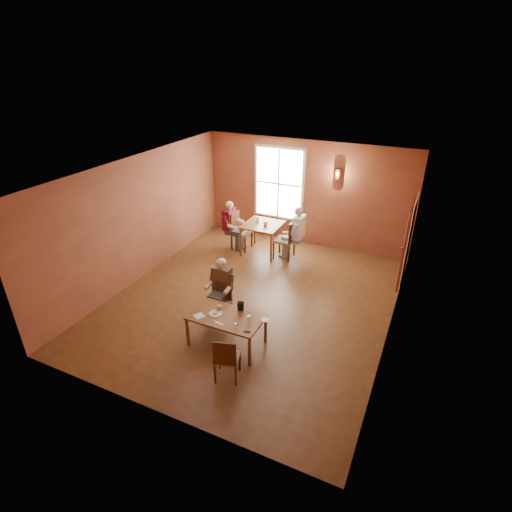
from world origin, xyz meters
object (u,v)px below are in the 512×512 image
at_px(main_table, 227,330).
at_px(chair_diner_maroon, 242,231).
at_px(chair_diner_white, 284,239).
at_px(diner_maroon, 241,226).
at_px(diner_white, 286,233).
at_px(chair_empty, 227,357).
at_px(second_table, 263,239).
at_px(chair_diner_main, 221,303).
at_px(diner_main, 219,294).

xyz_separation_m(main_table, chair_diner_maroon, (-1.65, 3.90, 0.21)).
bearing_deg(chair_diner_white, diner_maroon, 90.00).
xyz_separation_m(diner_white, diner_maroon, (-1.36, 0.00, -0.03)).
relative_size(main_table, chair_diner_white, 1.28).
bearing_deg(chair_empty, second_table, 90.33).
relative_size(chair_diner_main, chair_diner_white, 0.76).
bearing_deg(chair_diner_main, chair_diner_maroon, -70.47).
bearing_deg(diner_white, chair_diner_maroon, 90.00).
relative_size(main_table, diner_white, 0.97).
bearing_deg(diner_maroon, diner_white, 90.00).
relative_size(main_table, diner_maroon, 1.02).
distance_m(diner_main, chair_diner_maroon, 3.48).
height_order(diner_main, chair_diner_maroon, diner_main).
xyz_separation_m(chair_empty, diner_white, (-0.77, 4.68, 0.27)).
bearing_deg(diner_main, diner_maroon, -70.17).
bearing_deg(chair_diner_main, diner_white, -93.10).
height_order(main_table, chair_diner_white, chair_diner_white).
xyz_separation_m(second_table, chair_diner_maroon, (-0.65, 0.00, 0.10)).
xyz_separation_m(chair_empty, second_table, (-1.45, 4.68, -0.01)).
relative_size(chair_empty, chair_diner_white, 0.82).
relative_size(second_table, diner_maroon, 0.72).
height_order(second_table, diner_maroon, diner_maroon).
height_order(second_table, diner_white, diner_white).
distance_m(main_table, chair_empty, 0.90).
distance_m(main_table, chair_diner_main, 0.82).
relative_size(chair_diner_maroon, diner_maroon, 0.79).
bearing_deg(diner_maroon, main_table, 23.34).
bearing_deg(chair_diner_main, main_table, 127.57).
height_order(chair_empty, chair_diner_white, chair_diner_white).
bearing_deg(chair_empty, chair_diner_white, 82.81).
bearing_deg(chair_diner_maroon, diner_maroon, -90.00).
bearing_deg(chair_diner_maroon, main_table, 22.97).
bearing_deg(chair_diner_white, second_table, 90.00).
distance_m(second_table, diner_maroon, 0.72).
xyz_separation_m(diner_white, chair_diner_maroon, (-1.33, 0.00, -0.18)).
height_order(second_table, chair_diner_maroon, chair_diner_maroon).
distance_m(chair_empty, diner_white, 4.75).
height_order(chair_empty, diner_white, diner_white).
xyz_separation_m(chair_diner_main, chair_diner_maroon, (-1.15, 3.25, 0.12)).
bearing_deg(diner_white, chair_diner_white, 90.00).
distance_m(main_table, second_table, 4.03).
xyz_separation_m(chair_empty, chair_diner_white, (-0.80, 4.68, 0.10)).
height_order(diner_white, diner_maroon, diner_white).
height_order(chair_diner_maroon, diner_maroon, diner_maroon).
bearing_deg(second_table, diner_main, -81.28).
distance_m(chair_empty, chair_diner_white, 4.75).
xyz_separation_m(chair_diner_main, diner_maroon, (-1.18, 3.25, 0.27)).
bearing_deg(chair_diner_main, second_table, -81.20).
relative_size(main_table, chair_diner_main, 1.69).
xyz_separation_m(chair_diner_maroon, diner_maroon, (-0.03, 0.00, 0.15)).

